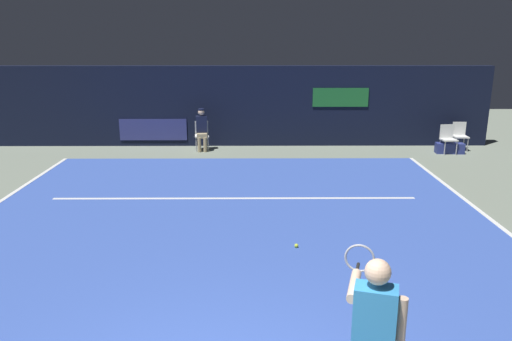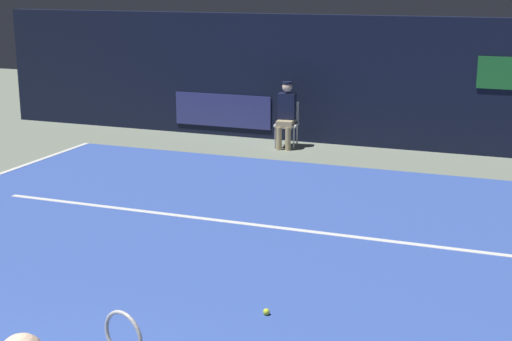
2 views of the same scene
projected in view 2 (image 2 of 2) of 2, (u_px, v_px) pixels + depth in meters
name	position (u px, v px, depth m)	size (l,w,h in m)	color
ground_plane	(190.00, 278.00, 8.66)	(31.95, 31.95, 0.00)	gray
court_surface	(190.00, 277.00, 8.66)	(10.34, 11.47, 0.01)	#3856B2
line_service	(254.00, 225.00, 10.47)	(8.06, 0.10, 0.01)	white
back_wall	(355.00, 81.00, 15.27)	(16.29, 0.33, 2.60)	black
line_judge_on_chair	(286.00, 114.00, 15.13)	(0.48, 0.56, 1.32)	white
tennis_ball	(266.00, 312.00, 7.67)	(0.07, 0.07, 0.07)	#CCE033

